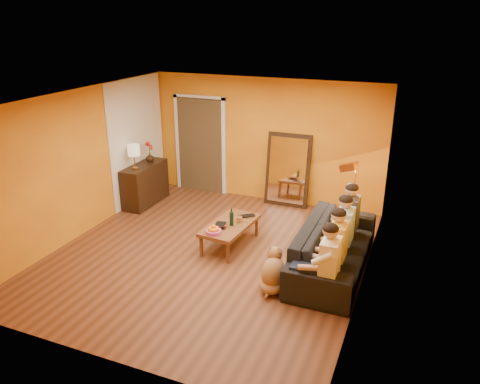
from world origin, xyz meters
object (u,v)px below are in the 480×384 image
at_px(mirror_frame, 288,170).
at_px(laptop, 247,217).
at_px(person_far_right, 351,218).
at_px(floor_lamp, 353,204).
at_px(sideboard, 145,184).
at_px(sofa, 334,247).
at_px(table_lamp, 134,157).
at_px(person_mid_left, 337,247).
at_px(wine_bottle, 232,217).
at_px(person_far_left, 329,265).
at_px(person_mid_right, 344,232).
at_px(tumbler, 239,219).
at_px(vase, 150,157).
at_px(coffee_table, 230,235).
at_px(dog, 273,270).

bearing_deg(mirror_frame, laptop, -95.46).
bearing_deg(person_far_right, floor_lamp, 94.66).
bearing_deg(floor_lamp, person_far_right, -66.22).
height_order(sideboard, laptop, sideboard).
bearing_deg(laptop, sofa, -54.03).
distance_m(table_lamp, person_far_right, 4.40).
relative_size(person_mid_left, wine_bottle, 3.94).
bearing_deg(person_far_left, person_mid_right, 90.00).
relative_size(sofa, person_far_left, 2.06).
relative_size(mirror_frame, laptop, 5.05).
distance_m(tumbler, laptop, 0.24).
xyz_separation_m(person_mid_right, wine_bottle, (-1.89, -0.07, -0.03)).
xyz_separation_m(table_lamp, sofa, (4.24, -0.90, -0.74)).
height_order(floor_lamp, vase, floor_lamp).
bearing_deg(tumbler, coffee_table, -135.00).
relative_size(dog, laptop, 2.21).
distance_m(sideboard, floor_lamp, 4.35).
relative_size(dog, person_far_right, 0.55).
bearing_deg(sofa, person_far_right, -11.31).
xyz_separation_m(wine_bottle, laptop, (0.13, 0.40, -0.14)).
distance_m(mirror_frame, sideboard, 3.01).
relative_size(table_lamp, dog, 0.77).
height_order(sideboard, coffee_table, sideboard).
distance_m(table_lamp, laptop, 2.74).
distance_m(coffee_table, tumbler, 0.31).
relative_size(mirror_frame, person_mid_right, 1.25).
relative_size(wine_bottle, laptop, 1.03).
bearing_deg(person_mid_left, floor_lamp, 91.17).
bearing_deg(sofa, table_lamp, 78.05).
xyz_separation_m(mirror_frame, wine_bottle, (-0.31, -2.25, -0.18)).
xyz_separation_m(person_far_left, person_mid_right, (0.00, 1.10, 0.00)).
xyz_separation_m(dog, wine_bottle, (-1.09, 1.00, 0.24)).
bearing_deg(person_mid_left, table_lamp, 162.86).
distance_m(wine_bottle, tumbler, 0.21).
xyz_separation_m(dog, person_far_left, (0.80, -0.03, 0.28)).
bearing_deg(table_lamp, coffee_table, -18.58).
bearing_deg(floor_lamp, coffee_table, -134.67).
xyz_separation_m(table_lamp, person_far_right, (4.37, -0.25, -0.49)).
distance_m(table_lamp, dog, 4.10).
height_order(sofa, dog, sofa).
distance_m(person_mid_right, vase, 4.59).
relative_size(mirror_frame, sideboard, 1.29).
bearing_deg(person_mid_right, tumbler, 176.86).
xyz_separation_m(sideboard, tumbler, (2.55, -1.00, 0.04)).
height_order(person_mid_left, tumbler, person_mid_left).
relative_size(sideboard, laptop, 3.92).
bearing_deg(sideboard, mirror_frame, 21.16).
xyz_separation_m(person_mid_left, wine_bottle, (-1.89, 0.48, -0.03)).
bearing_deg(person_far_right, sofa, -101.31).
relative_size(person_far_left, wine_bottle, 3.94).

